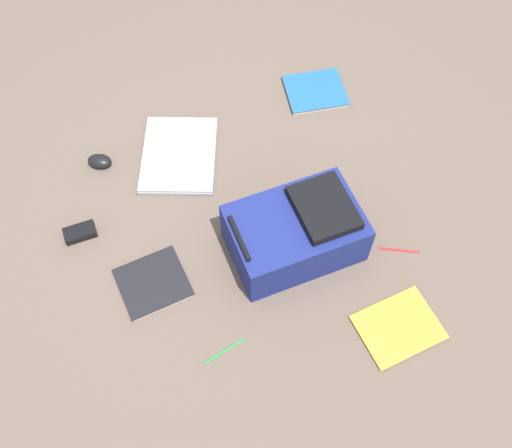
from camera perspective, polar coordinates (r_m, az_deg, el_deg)
name	(u,v)px	position (r m, az deg, el deg)	size (l,w,h in m)	color
ground_plane	(240,218)	(2.14, -1.56, 0.55)	(3.95, 3.95, 0.00)	brown
backpack	(296,232)	(2.00, 3.89, -0.78)	(0.35, 0.47, 0.21)	navy
laptop	(179,155)	(2.30, -7.39, 6.55)	(0.41, 0.35, 0.03)	#929296
book_red	(153,283)	(2.04, -9.84, -5.58)	(0.25, 0.26, 0.02)	silver
book_comic	(398,327)	(2.00, 13.50, -9.61)	(0.25, 0.29, 0.01)	silver
book_manual	(315,91)	(2.51, 5.70, 12.56)	(0.22, 0.24, 0.02)	silver
computer_mouse	(100,161)	(2.33, -14.76, 5.85)	(0.06, 0.09, 0.04)	black
power_brick	(80,233)	(2.18, -16.53, -0.79)	(0.06, 0.11, 0.03)	black
pen_black	(399,250)	(2.13, 13.59, -2.42)	(0.01, 0.01, 0.14)	red
pen_blue	(224,351)	(1.92, -3.05, -12.03)	(0.01, 0.01, 0.15)	#198C33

